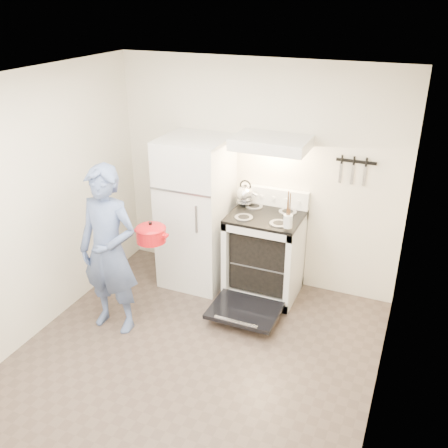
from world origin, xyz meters
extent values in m
plane|color=#4D4036|center=(0.00, 0.00, 0.00)|extent=(3.60, 3.60, 0.00)
cube|color=silver|center=(0.00, 1.80, 1.25)|extent=(3.20, 0.02, 2.50)
cube|color=silver|center=(-0.58, 1.45, 0.85)|extent=(0.70, 0.70, 1.70)
cube|color=silver|center=(0.23, 1.48, 0.46)|extent=(0.76, 0.65, 0.92)
cube|color=black|center=(0.23, 1.48, 0.94)|extent=(0.76, 0.65, 0.03)
cube|color=silver|center=(0.23, 1.76, 1.05)|extent=(0.76, 0.07, 0.20)
cube|color=black|center=(0.23, 0.88, 0.12)|extent=(0.70, 0.54, 0.04)
cube|color=slate|center=(0.23, 1.48, 0.44)|extent=(0.60, 0.52, 0.01)
cube|color=silver|center=(0.23, 1.55, 1.71)|extent=(0.76, 0.50, 0.12)
cube|color=black|center=(1.05, 1.79, 1.55)|extent=(0.40, 0.02, 0.03)
cylinder|color=olive|center=(0.22, 1.40, 0.45)|extent=(0.34, 0.34, 0.02)
cylinder|color=silver|center=(0.54, 1.22, 1.05)|extent=(0.10, 0.10, 0.13)
imported|color=#394A72|center=(-0.95, 0.32, 0.85)|extent=(0.62, 0.41, 1.69)
camera|label=1|loc=(1.68, -3.11, 3.09)|focal=40.00mm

